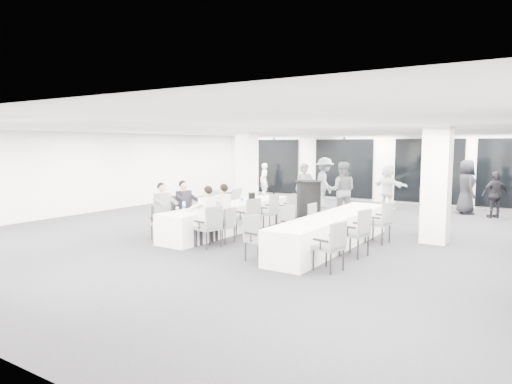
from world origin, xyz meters
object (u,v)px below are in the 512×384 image
chair_side_right_mid (358,230)px  ice_bucket_far (252,196)px  chair_main_left_second (181,212)px  chair_side_right_near (332,243)px  banquet_table_main (231,217)px  standing_guest_c (325,179)px  chair_main_left_mid (198,212)px  standing_guest_d (495,192)px  chair_main_right_far (287,207)px  chair_side_left_near (256,235)px  chair_main_right_second (226,223)px  standing_guest_b (342,187)px  standing_guest_f (388,183)px  banquet_table_side (333,231)px  standing_guest_g (264,178)px  standing_guest_e (466,183)px  chair_side_right_far (381,220)px  standing_guest_a (305,186)px  ice_bucket_near (207,204)px  chair_main_right_near (210,224)px  chair_main_left_fourth (219,206)px  chair_side_left_mid (292,224)px  chair_main_left_near (160,220)px  cocktail_table (309,199)px  chair_main_right_fourth (269,210)px  chair_side_left_far (317,218)px  chair_main_right_mid (250,215)px

chair_side_right_mid → ice_bucket_far: 4.40m
chair_main_left_second → chair_side_right_near: size_ratio=1.09×
banquet_table_main → standing_guest_c: (0.21, 5.67, 0.70)m
chair_main_left_mid → standing_guest_d: standing_guest_d is taller
chair_main_right_far → chair_side_left_near: bearing=-161.1°
chair_main_right_second → standing_guest_b: standing_guest_b is taller
chair_main_right_far → standing_guest_f: bearing=-17.7°
banquet_table_side → standing_guest_g: (-6.87, 7.99, 0.48)m
chair_side_right_mid → ice_bucket_far: chair_side_right_mid is taller
chair_main_left_second → standing_guest_g: (-2.88, 8.79, 0.26)m
standing_guest_d → standing_guest_e: bearing=-60.6°
banquet_table_side → chair_side_right_far: chair_side_right_far is taller
chair_main_left_mid → standing_guest_a: standing_guest_a is taller
ice_bucket_near → banquet_table_side: bearing=11.9°
standing_guest_b → chair_main_right_near: bearing=57.6°
chair_side_right_far → standing_guest_d: (1.88, 5.82, 0.28)m
chair_main_left_fourth → ice_bucket_near: chair_main_left_fourth is taller
chair_side_left_mid → chair_side_right_mid: (1.67, -0.14, 0.05)m
standing_guest_c → standing_guest_d: (5.65, 0.81, -0.21)m
chair_main_left_fourth → standing_guest_g: 7.72m
chair_main_left_fourth → ice_bucket_far: chair_main_left_fourth is taller
standing_guest_e → chair_main_left_fourth: bearing=109.4°
chair_main_left_fourth → chair_side_left_mid: bearing=72.6°
chair_main_left_near → chair_main_right_far: (1.66, 3.57, 0.03)m
chair_main_right_near → standing_guest_e: (4.10, 8.85, 0.50)m
chair_main_left_mid → chair_side_right_mid: bearing=89.1°
standing_guest_f → chair_main_right_near: bearing=107.1°
ice_bucket_far → chair_side_left_mid: bearing=-37.8°
cocktail_table → chair_main_right_near: cocktail_table is taller
chair_side_left_mid → banquet_table_main: bearing=-94.1°
banquet_table_main → chair_main_left_near: size_ratio=5.68×
chair_side_right_near → standing_guest_d: (1.89, 8.73, 0.32)m
chair_main_left_second → standing_guest_g: bearing=-160.2°
banquet_table_main → standing_guest_f: 7.09m
standing_guest_b → standing_guest_f: bearing=-120.8°
chair_main_right_fourth → standing_guest_e: (4.09, 6.25, 0.48)m
chair_main_right_fourth → chair_side_right_mid: (3.14, -1.56, 0.01)m
chair_main_left_second → chair_side_left_far: chair_main_left_second is taller
chair_main_right_second → chair_main_right_mid: bearing=0.2°
chair_main_right_near → standing_guest_c: bearing=18.4°
standing_guest_f → standing_guest_d: bearing=-156.6°
chair_main_left_near → chair_main_left_second: (-0.01, 0.79, 0.09)m
chair_side_right_far → standing_guest_a: bearing=56.5°
chair_side_left_far → chair_side_right_far: (1.66, 0.10, 0.08)m
chair_side_left_mid → chair_side_right_near: 2.22m
chair_side_left_near → standing_guest_e: (2.62, 9.21, 0.53)m
chair_main_left_second → banquet_table_side: bearing=102.9°
chair_main_left_near → standing_guest_c: (1.04, 7.57, 0.57)m
banquet_table_side → standing_guest_d: size_ratio=2.92×
standing_guest_d → ice_bucket_near: bearing=14.9°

